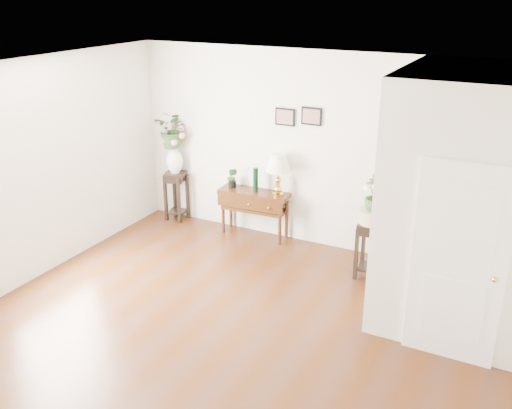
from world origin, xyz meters
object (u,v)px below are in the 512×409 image
Objects in this scene: table_lamp at (278,172)px; console_table at (254,213)px; plant_stand_b at (371,250)px; plant_stand_a at (177,196)px.

console_table is at bearing 180.00° from table_lamp.
plant_stand_b is (1.96, -0.48, 0.03)m from console_table.
plant_stand_a is 3.41m from plant_stand_b.
plant_stand_a is at bearing 176.06° from console_table.
console_table is 1.35× the size of plant_stand_a.
plant_stand_a is (-1.80, 0.00, -0.67)m from table_lamp.
table_lamp is at bearing 0.00° from plant_stand_a.
plant_stand_a reaches higher than plant_stand_b.
table_lamp is at bearing 162.86° from plant_stand_b.
plant_stand_b reaches higher than console_table.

